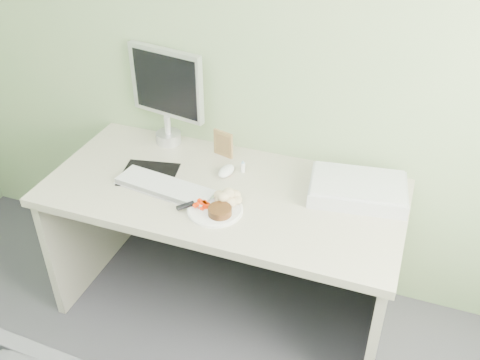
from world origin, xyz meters
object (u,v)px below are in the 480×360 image
(plate, at_px, (215,210))
(scanner, at_px, (358,190))
(monitor, at_px, (166,91))
(desk, at_px, (223,221))

(plate, relative_size, scanner, 0.57)
(plate, height_order, monitor, monitor)
(plate, distance_m, monitor, 0.70)
(plate, xyz_separation_m, scanner, (0.54, 0.31, 0.03))
(desk, relative_size, scanner, 3.86)
(desk, distance_m, monitor, 0.69)
(desk, distance_m, plate, 0.25)
(plate, height_order, scanner, scanner)
(plate, bearing_deg, scanner, 30.16)
(desk, height_order, scanner, scanner)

